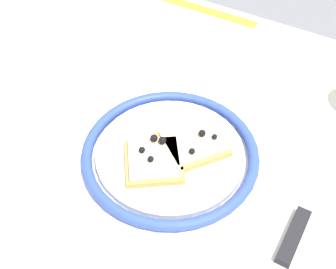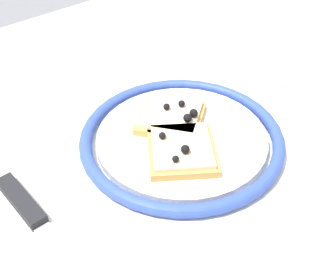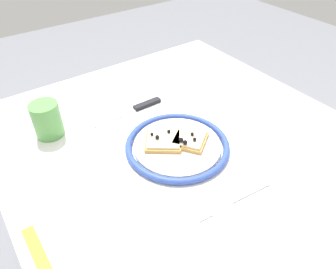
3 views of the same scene
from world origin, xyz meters
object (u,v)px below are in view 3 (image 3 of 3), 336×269
at_px(plate, 177,145).
at_px(cup, 47,120).
at_px(knife, 138,108).
at_px(pizza_slice_far, 188,140).
at_px(fork, 234,200).
at_px(pizza_slice_near, 163,141).
at_px(dining_table, 198,172).

relative_size(plate, cup, 2.79).
bearing_deg(knife, plate, 177.63).
height_order(plate, cup, cup).
distance_m(pizza_slice_far, fork, 0.21).
xyz_separation_m(knife, fork, (-0.42, 0.01, -0.00)).
bearing_deg(cup, pizza_slice_near, -134.92).
relative_size(pizza_slice_near, pizza_slice_far, 1.06).
height_order(plate, pizza_slice_far, pizza_slice_far).
distance_m(dining_table, pizza_slice_near, 0.13).
relative_size(dining_table, pizza_slice_far, 9.54).
bearing_deg(pizza_slice_near, fork, -174.32).
xyz_separation_m(dining_table, pizza_slice_far, (0.04, 0.00, 0.09)).
relative_size(pizza_slice_far, knife, 0.49).
distance_m(dining_table, plate, 0.10).
distance_m(dining_table, knife, 0.27).
height_order(plate, fork, plate).
xyz_separation_m(pizza_slice_far, fork, (-0.20, 0.03, -0.02)).
xyz_separation_m(pizza_slice_near, knife, (0.19, -0.04, -0.02)).
relative_size(plate, fork, 1.35).
distance_m(pizza_slice_near, cup, 0.32).
bearing_deg(pizza_slice_far, fork, 171.13).
relative_size(dining_table, plate, 4.11).
height_order(pizza_slice_far, knife, pizza_slice_far).
bearing_deg(cup, knife, -98.02).
relative_size(plate, knife, 1.13).
bearing_deg(pizza_slice_near, knife, -10.84).
distance_m(pizza_slice_far, knife, 0.22).
bearing_deg(dining_table, pizza_slice_far, 5.92).
relative_size(plate, pizza_slice_far, 2.32).
xyz_separation_m(plate, fork, (-0.21, 0.00, -0.01)).
distance_m(plate, pizza_slice_near, 0.04).
bearing_deg(fork, cup, 28.20).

